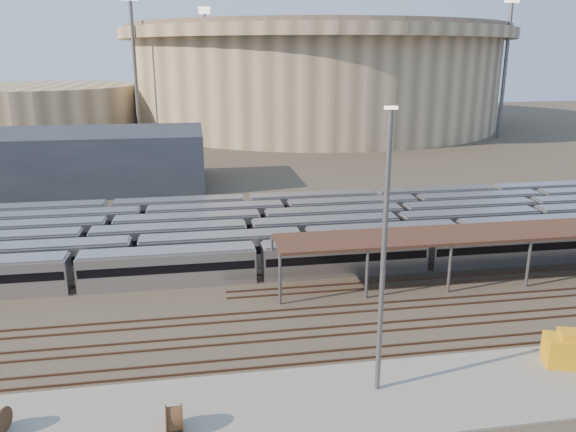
# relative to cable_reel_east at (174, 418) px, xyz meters

# --- Properties ---
(ground) EXTENTS (420.00, 420.00, 0.00)m
(ground) POSITION_rel_cable_reel_east_xyz_m (17.47, 16.43, -1.09)
(ground) COLOR #383026
(ground) RESTS_ON ground
(apron) EXTENTS (50.00, 9.00, 0.20)m
(apron) POSITION_rel_cable_reel_east_xyz_m (12.47, 1.43, -0.99)
(apron) COLOR gray
(apron) RESTS_ON ground
(subway_trains) EXTENTS (117.85, 23.90, 3.60)m
(subway_trains) POSITION_rel_cable_reel_east_xyz_m (10.52, 34.93, 0.71)
(subway_trains) COLOR #B0B0B5
(subway_trains) RESTS_ON ground
(inspection_shed) EXTENTS (60.30, 6.00, 5.30)m
(inspection_shed) POSITION_rel_cable_reel_east_xyz_m (39.47, 20.43, 3.90)
(inspection_shed) COLOR #58575C
(inspection_shed) RESTS_ON ground
(empty_tracks) EXTENTS (170.00, 9.62, 0.18)m
(empty_tracks) POSITION_rel_cable_reel_east_xyz_m (17.47, 11.43, -1.00)
(empty_tracks) COLOR #4C3323
(empty_tracks) RESTS_ON ground
(stadium) EXTENTS (124.00, 124.00, 32.50)m
(stadium) POSITION_rel_cable_reel_east_xyz_m (42.47, 156.43, 15.38)
(stadium) COLOR tan
(stadium) RESTS_ON ground
(secondary_arena) EXTENTS (56.00, 56.00, 14.00)m
(secondary_arena) POSITION_rel_cable_reel_east_xyz_m (-42.53, 146.43, 5.91)
(secondary_arena) COLOR tan
(secondary_arena) RESTS_ON ground
(service_building) EXTENTS (42.00, 20.00, 10.00)m
(service_building) POSITION_rel_cable_reel_east_xyz_m (-17.53, 71.43, 3.91)
(service_building) COLOR #1E232D
(service_building) RESTS_ON ground
(floodlight_0) EXTENTS (4.00, 1.00, 38.40)m
(floodlight_0) POSITION_rel_cable_reel_east_xyz_m (-12.53, 126.43, 19.56)
(floodlight_0) COLOR #58575C
(floodlight_0) RESTS_ON ground
(floodlight_2) EXTENTS (4.00, 1.00, 38.40)m
(floodlight_2) POSITION_rel_cable_reel_east_xyz_m (87.47, 116.43, 19.56)
(floodlight_2) COLOR #58575C
(floodlight_2) RESTS_ON ground
(floodlight_3) EXTENTS (4.00, 1.00, 38.40)m
(floodlight_3) POSITION_rel_cable_reel_east_xyz_m (7.47, 176.43, 19.56)
(floodlight_3) COLOR #58575C
(floodlight_3) RESTS_ON ground
(cable_reel_east) EXTENTS (1.06, 1.82, 1.78)m
(cable_reel_east) POSITION_rel_cable_reel_east_xyz_m (0.00, 0.00, 0.00)
(cable_reel_east) COLOR #543421
(cable_reel_east) RESTS_ON apron
(yard_light_pole) EXTENTS (0.81, 0.36, 19.89)m
(yard_light_pole) POSITION_rel_cable_reel_east_xyz_m (14.11, 2.36, 9.14)
(yard_light_pole) COLOR #58575C
(yard_light_pole) RESTS_ON apron
(yellow_equipment) EXTENTS (4.07, 3.22, 2.22)m
(yellow_equipment) POSITION_rel_cable_reel_east_xyz_m (29.60, 3.01, 0.22)
(yellow_equipment) COLOR #C68D12
(yellow_equipment) RESTS_ON apron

